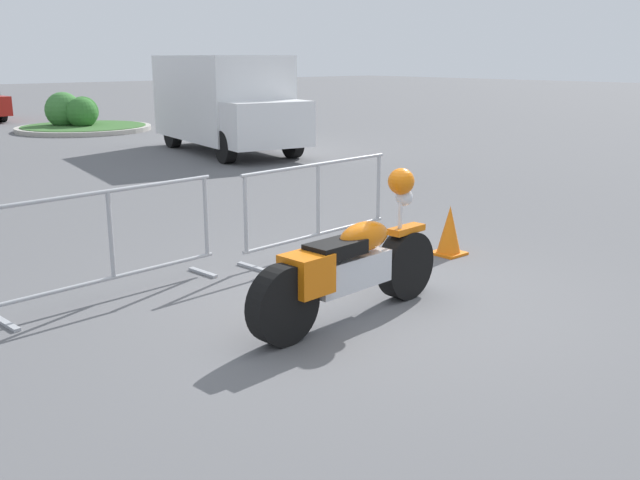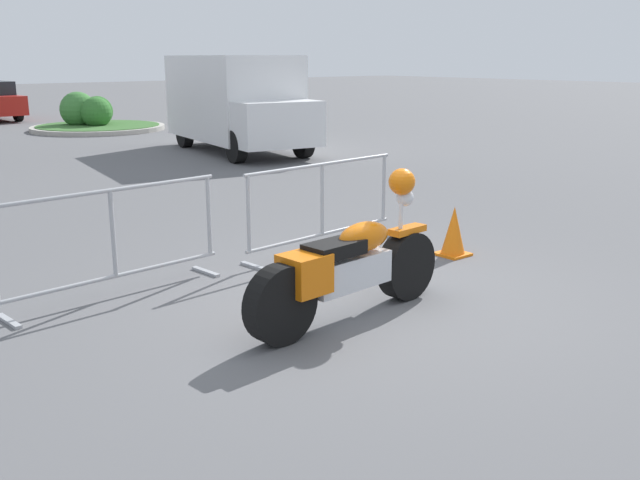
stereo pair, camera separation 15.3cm
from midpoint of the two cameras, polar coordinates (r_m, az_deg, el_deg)
name	(u,v)px [view 1 (the left image)]	position (r m, az deg, el deg)	size (l,w,h in m)	color
ground_plane	(369,303)	(6.84, 3.29, -5.05)	(120.00, 120.00, 0.00)	#5B5B5E
motorcycle	(350,266)	(6.29, 1.70, -2.10)	(2.28, 0.40, 1.28)	black
crowd_barrier_near	(111,242)	(7.14, -16.95, -0.16)	(2.36, 0.62, 1.07)	#9EA0A5
crowd_barrier_far	(318,205)	(8.53, -0.66, 2.79)	(2.36, 0.62, 1.07)	#9EA0A5
delivery_van	(225,101)	(17.84, -7.89, 10.98)	(2.76, 5.26, 2.31)	white
planter_island	(78,119)	(24.35, -18.97, 9.17)	(4.17, 4.17, 1.20)	#ADA89E
traffic_cone	(449,231)	(8.53, 9.81, 0.73)	(0.34, 0.34, 0.59)	orange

